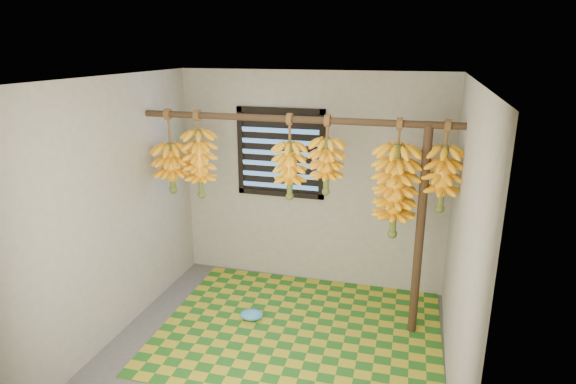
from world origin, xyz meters
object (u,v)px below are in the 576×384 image
(banana_bunch_f, at_px, (443,179))
(plastic_bag, at_px, (252,315))
(banana_bunch_c, at_px, (290,170))
(woven_mat, at_px, (300,329))
(banana_bunch_d, at_px, (326,166))
(banana_bunch_b, at_px, (200,164))
(banana_bunch_a, at_px, (172,168))
(support_post, at_px, (420,235))
(banana_bunch_e, at_px, (395,191))

(banana_bunch_f, bearing_deg, plastic_bag, -172.02)
(banana_bunch_c, height_order, banana_bunch_f, same)
(woven_mat, distance_m, banana_bunch_d, 1.61)
(banana_bunch_d, bearing_deg, banana_bunch_b, 180.00)
(banana_bunch_a, bearing_deg, plastic_bag, -14.70)
(support_post, relative_size, banana_bunch_a, 2.38)
(banana_bunch_a, xyz_separation_m, banana_bunch_e, (2.22, 0.00, -0.07))
(banana_bunch_d, bearing_deg, woven_mat, -121.26)
(plastic_bag, height_order, banana_bunch_b, banana_bunch_b)
(banana_bunch_d, bearing_deg, plastic_bag, -160.62)
(support_post, relative_size, plastic_bag, 8.50)
(banana_bunch_b, relative_size, banana_bunch_c, 1.08)
(support_post, bearing_deg, banana_bunch_c, -180.00)
(woven_mat, xyz_separation_m, banana_bunch_e, (0.80, 0.28, 1.39))
(banana_bunch_a, relative_size, banana_bunch_c, 1.04)
(banana_bunch_a, bearing_deg, woven_mat, -11.17)
(banana_bunch_a, height_order, banana_bunch_c, same)
(banana_bunch_b, height_order, banana_bunch_d, same)
(support_post, distance_m, banana_bunch_d, 1.05)
(banana_bunch_e, bearing_deg, banana_bunch_f, 0.00)
(banana_bunch_b, relative_size, banana_bunch_e, 0.80)
(banana_bunch_b, distance_m, banana_bunch_d, 1.28)
(banana_bunch_a, bearing_deg, banana_bunch_d, 0.00)
(support_post, height_order, banana_bunch_e, banana_bunch_e)
(support_post, relative_size, banana_bunch_d, 2.73)
(support_post, height_order, plastic_bag, support_post)
(banana_bunch_d, relative_size, banana_bunch_e, 0.67)
(woven_mat, distance_m, banana_bunch_b, 1.90)
(banana_bunch_d, bearing_deg, banana_bunch_c, -180.00)
(woven_mat, relative_size, banana_bunch_e, 2.44)
(banana_bunch_c, distance_m, banana_bunch_e, 0.99)
(woven_mat, height_order, banana_bunch_d, banana_bunch_d)
(plastic_bag, distance_m, banana_bunch_b, 1.60)
(banana_bunch_c, relative_size, banana_bunch_e, 0.74)
(woven_mat, xyz_separation_m, banana_bunch_c, (-0.18, 0.28, 1.51))
(banana_bunch_a, relative_size, banana_bunch_f, 1.04)
(banana_bunch_d, distance_m, banana_bunch_e, 0.66)
(banana_bunch_c, distance_m, banana_bunch_f, 1.38)
(plastic_bag, bearing_deg, banana_bunch_a, 165.30)
(support_post, relative_size, banana_bunch_f, 2.48)
(banana_bunch_b, bearing_deg, banana_bunch_f, -0.00)
(woven_mat, bearing_deg, banana_bunch_e, 19.28)
(banana_bunch_e, xyz_separation_m, banana_bunch_f, (0.39, 0.00, 0.15))
(woven_mat, bearing_deg, banana_bunch_f, 13.20)
(banana_bunch_a, bearing_deg, banana_bunch_e, 0.00)
(banana_bunch_a, relative_size, banana_bunch_b, 0.97)
(support_post, distance_m, banana_bunch_f, 0.56)
(banana_bunch_c, bearing_deg, banana_bunch_f, 0.00)
(plastic_bag, xyz_separation_m, banana_bunch_e, (1.31, 0.24, 1.33))
(banana_bunch_c, relative_size, banana_bunch_f, 1.01)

